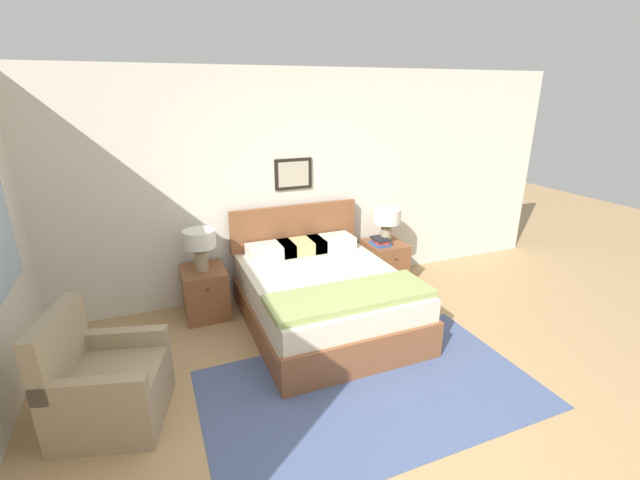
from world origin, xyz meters
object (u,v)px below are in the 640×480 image
object	(u,v)px
bed	(324,296)
nightstand_near_window	(205,292)
table_lamp_by_door	(387,219)
nightstand_by_door	(384,262)
armchair	(105,385)
table_lamp_near_window	(200,242)

from	to	relation	value
bed	nightstand_near_window	distance (m)	1.31
nightstand_near_window	table_lamp_by_door	distance (m)	2.32
nightstand_by_door	table_lamp_by_door	bearing A→B (deg)	-101.87
table_lamp_by_door	nightstand_near_window	bearing A→B (deg)	179.58
armchair	nightstand_near_window	world-z (taller)	armchair
nightstand_near_window	table_lamp_near_window	distance (m)	0.59
nightstand_near_window	table_lamp_near_window	world-z (taller)	table_lamp_near_window
nightstand_by_door	table_lamp_by_door	distance (m)	0.59
nightstand_near_window	table_lamp_by_door	xyz separation A→B (m)	(2.24, -0.02, 0.59)
armchair	table_lamp_by_door	distance (m)	3.47
bed	nightstand_by_door	xyz separation A→B (m)	(1.12, 0.67, -0.05)
nightstand_by_door	table_lamp_near_window	bearing A→B (deg)	-179.58
bed	table_lamp_by_door	size ratio (longest dim) A/B	4.27
table_lamp_by_door	table_lamp_near_window	bearing A→B (deg)	180.00
armchair	nightstand_by_door	xyz separation A→B (m)	(3.15, 1.36, -0.03)
nightstand_near_window	table_lamp_by_door	bearing A→B (deg)	-0.42
bed	armchair	size ratio (longest dim) A/B	2.11
nightstand_by_door	table_lamp_by_door	size ratio (longest dim) A/B	1.21
armchair	nightstand_near_window	distance (m)	1.64
table_lamp_near_window	nightstand_by_door	bearing A→B (deg)	0.42
bed	table_lamp_by_door	distance (m)	1.40
table_lamp_near_window	table_lamp_by_door	world-z (taller)	same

